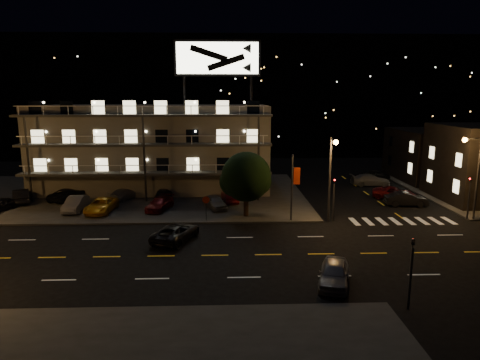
{
  "coord_description": "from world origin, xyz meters",
  "views": [
    {
      "loc": [
        -1.19,
        -30.22,
        11.77
      ],
      "look_at": [
        0.16,
        8.0,
        4.13
      ],
      "focal_mm": 32.0,
      "sensor_mm": 36.0,
      "label": 1
    }
  ],
  "objects_px": {
    "road_car_east": "(334,273)",
    "tree": "(246,178)",
    "lot_car_7": "(124,194)",
    "road_car_west": "(176,232)",
    "lot_car_4": "(215,202)",
    "lot_car_2": "(101,205)",
    "side_car_0": "(406,199)"
  },
  "relations": [
    {
      "from": "tree",
      "to": "lot_car_4",
      "type": "bearing_deg",
      "value": 136.18
    },
    {
      "from": "road_car_east",
      "to": "road_car_west",
      "type": "bearing_deg",
      "value": 158.87
    },
    {
      "from": "lot_car_7",
      "to": "lot_car_4",
      "type": "bearing_deg",
      "value": 179.37
    },
    {
      "from": "tree",
      "to": "lot_car_7",
      "type": "height_order",
      "value": "tree"
    },
    {
      "from": "side_car_0",
      "to": "road_car_east",
      "type": "height_order",
      "value": "road_car_east"
    },
    {
      "from": "road_car_east",
      "to": "road_car_west",
      "type": "height_order",
      "value": "road_car_east"
    },
    {
      "from": "lot_car_7",
      "to": "road_car_east",
      "type": "relative_size",
      "value": 0.95
    },
    {
      "from": "lot_car_7",
      "to": "side_car_0",
      "type": "height_order",
      "value": "side_car_0"
    },
    {
      "from": "tree",
      "to": "lot_car_4",
      "type": "xyz_separation_m",
      "value": [
        -3.04,
        2.92,
        -3.07
      ]
    },
    {
      "from": "tree",
      "to": "side_car_0",
      "type": "relative_size",
      "value": 1.4
    },
    {
      "from": "lot_car_7",
      "to": "side_car_0",
      "type": "distance_m",
      "value": 31.15
    },
    {
      "from": "lot_car_4",
      "to": "road_car_east",
      "type": "xyz_separation_m",
      "value": [
        7.89,
        -18.21,
        -0.07
      ]
    },
    {
      "from": "lot_car_2",
      "to": "lot_car_4",
      "type": "relative_size",
      "value": 1.26
    },
    {
      "from": "tree",
      "to": "road_car_west",
      "type": "distance_m",
      "value": 9.55
    },
    {
      "from": "lot_car_4",
      "to": "lot_car_7",
      "type": "distance_m",
      "value": 11.26
    },
    {
      "from": "lot_car_2",
      "to": "road_car_west",
      "type": "xyz_separation_m",
      "value": [
        8.45,
        -8.52,
        -0.12
      ]
    },
    {
      "from": "lot_car_2",
      "to": "lot_car_7",
      "type": "relative_size",
      "value": 1.18
    },
    {
      "from": "tree",
      "to": "road_car_east",
      "type": "bearing_deg",
      "value": -72.4
    },
    {
      "from": "tree",
      "to": "lot_car_4",
      "type": "distance_m",
      "value": 5.22
    },
    {
      "from": "lot_car_2",
      "to": "lot_car_4",
      "type": "bearing_deg",
      "value": 9.5
    },
    {
      "from": "lot_car_4",
      "to": "side_car_0",
      "type": "xyz_separation_m",
      "value": [
        20.54,
        0.83,
        -0.08
      ]
    },
    {
      "from": "road_car_east",
      "to": "lot_car_4",
      "type": "bearing_deg",
      "value": 130.64
    },
    {
      "from": "tree",
      "to": "road_car_west",
      "type": "relative_size",
      "value": 1.22
    },
    {
      "from": "lot_car_4",
      "to": "road_car_east",
      "type": "relative_size",
      "value": 0.89
    },
    {
      "from": "side_car_0",
      "to": "lot_car_4",
      "type": "bearing_deg",
      "value": 96.79
    },
    {
      "from": "tree",
      "to": "road_car_east",
      "type": "relative_size",
      "value": 1.43
    },
    {
      "from": "road_car_east",
      "to": "tree",
      "type": "bearing_deg",
      "value": 124.8
    },
    {
      "from": "lot_car_2",
      "to": "road_car_west",
      "type": "relative_size",
      "value": 0.96
    },
    {
      "from": "tree",
      "to": "road_car_west",
      "type": "height_order",
      "value": "tree"
    },
    {
      "from": "road_car_east",
      "to": "side_car_0",
      "type": "bearing_deg",
      "value": 73.6
    },
    {
      "from": "road_car_west",
      "to": "tree",
      "type": "bearing_deg",
      "value": -109.96
    },
    {
      "from": "road_car_east",
      "to": "lot_car_7",
      "type": "bearing_deg",
      "value": 146.31
    }
  ]
}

